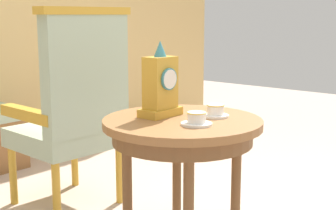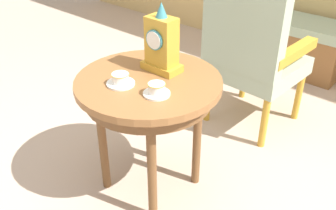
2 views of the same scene
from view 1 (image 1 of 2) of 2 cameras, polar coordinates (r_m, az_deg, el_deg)
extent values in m
cylinder|color=brown|center=(2.15, 1.68, -2.07)|extent=(0.70, 0.70, 0.03)
cylinder|color=brown|center=(2.16, 1.67, -3.43)|extent=(0.61, 0.61, 0.07)
cylinder|color=brown|center=(2.47, 1.03, -8.25)|extent=(0.04, 0.04, 0.62)
cylinder|color=brown|center=(2.23, -4.74, -10.39)|extent=(0.04, 0.04, 0.62)
cylinder|color=brown|center=(2.28, 7.86, -9.99)|extent=(0.04, 0.04, 0.62)
cylinder|color=white|center=(2.02, 3.33, -2.21)|extent=(0.13, 0.13, 0.01)
cylinder|color=white|center=(2.02, 3.34, -1.44)|extent=(0.08, 0.08, 0.05)
torus|color=gold|center=(2.01, 3.34, -0.90)|extent=(0.08, 0.08, 0.00)
cylinder|color=white|center=(2.19, 5.51, -1.25)|extent=(0.12, 0.12, 0.01)
cylinder|color=white|center=(2.19, 5.53, -0.53)|extent=(0.07, 0.07, 0.05)
torus|color=gold|center=(2.18, 5.54, -0.02)|extent=(0.08, 0.08, 0.00)
cube|color=gold|center=(2.20, -0.89, -0.82)|extent=(0.19, 0.11, 0.04)
cube|color=gold|center=(2.18, -0.90, 2.62)|extent=(0.14, 0.09, 0.23)
cylinder|color=teal|center=(2.14, 0.12, 3.03)|extent=(0.10, 0.01, 0.10)
cylinder|color=white|center=(2.14, 0.24, 3.01)|extent=(0.08, 0.00, 0.08)
cone|color=teal|center=(2.16, -0.92, 6.56)|extent=(0.06, 0.06, 0.07)
cube|color=#9EB299|center=(2.91, -11.87, -3.60)|extent=(0.54, 0.54, 0.11)
cube|color=#9EB299|center=(2.67, -9.43, 3.42)|extent=(0.52, 0.11, 0.64)
cube|color=gold|center=(2.65, -9.65, 10.74)|extent=(0.56, 0.12, 0.04)
cube|color=gold|center=(3.01, -8.41, 0.19)|extent=(0.09, 0.47, 0.06)
cube|color=gold|center=(2.75, -15.90, -1.06)|extent=(0.09, 0.47, 0.06)
cylinder|color=gold|center=(3.27, -10.80, -6.20)|extent=(0.04, 0.04, 0.35)
cylinder|color=gold|center=(3.04, -17.54, -7.76)|extent=(0.04, 0.04, 0.35)
cylinder|color=gold|center=(2.94, -5.65, -7.96)|extent=(0.04, 0.04, 0.35)
cylinder|color=gold|center=(2.68, -12.81, -9.98)|extent=(0.04, 0.04, 0.35)
camera|label=2|loc=(2.78, 38.61, 16.23)|focal=41.13mm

